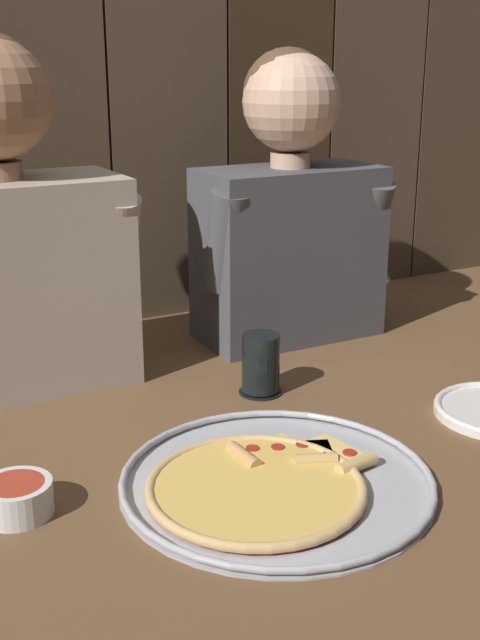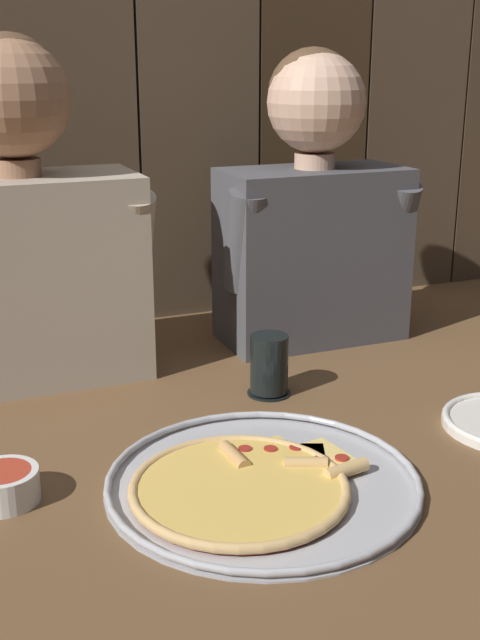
# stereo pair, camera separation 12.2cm
# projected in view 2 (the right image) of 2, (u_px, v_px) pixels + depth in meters

# --- Properties ---
(ground_plane) EXTENTS (3.20, 3.20, 0.00)m
(ground_plane) POSITION_uv_depth(u_px,v_px,m) (276.00, 453.00, 1.20)
(ground_plane) COLOR brown
(pizza_tray) EXTENTS (0.43, 0.43, 0.03)m
(pizza_tray) POSITION_uv_depth(u_px,v_px,m) (255.00, 483.00, 1.09)
(pizza_tray) COLOR #B2B2B7
(pizza_tray) RESTS_ON ground
(drinking_glass) EXTENTS (0.08, 0.08, 0.11)m
(drinking_glass) POSITION_uv_depth(u_px,v_px,m) (269.00, 365.00, 1.39)
(drinking_glass) COLOR black
(drinking_glass) RESTS_ON ground
(dipping_bowl) EXTENTS (0.09, 0.09, 0.04)m
(dipping_bowl) POSITION_uv_depth(u_px,v_px,m) (4.00, 484.00, 1.06)
(dipping_bowl) COLOR white
(dipping_bowl) RESTS_ON ground
(diner_left) EXTENTS (0.44, 0.22, 0.60)m
(diner_left) POSITION_uv_depth(u_px,v_px,m) (22.00, 226.00, 1.41)
(diner_left) COLOR #B2A38E
(diner_left) RESTS_ON ground
(diner_right) EXTENTS (0.40, 0.21, 0.58)m
(diner_right) POSITION_uv_depth(u_px,v_px,m) (313.00, 205.00, 1.61)
(diner_right) COLOR #4C4C51
(diner_right) RESTS_ON ground
(wooden_backdrop_wall) EXTENTS (2.19, 0.03, 1.29)m
(wooden_backdrop_wall) POSITION_uv_depth(u_px,v_px,m) (133.00, 12.00, 1.62)
(wooden_backdrop_wall) COLOR brown
(wooden_backdrop_wall) RESTS_ON ground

